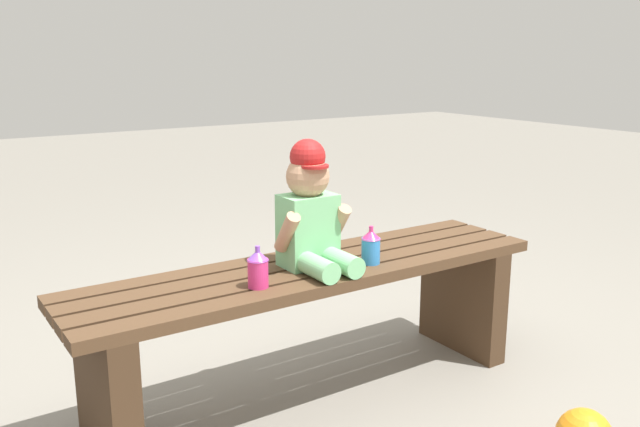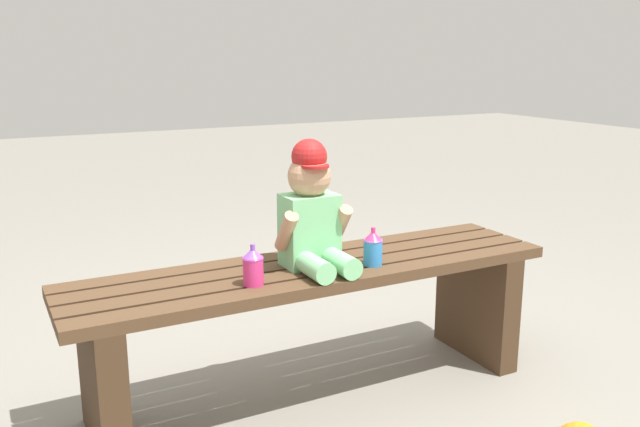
# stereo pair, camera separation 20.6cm
# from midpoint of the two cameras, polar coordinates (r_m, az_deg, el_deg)

# --- Properties ---
(ground_plane) EXTENTS (16.00, 16.00, 0.00)m
(ground_plane) POSITION_cam_midpoint_polar(r_m,az_deg,el_deg) (2.34, -3.16, -15.13)
(ground_plane) COLOR gray
(park_bench) EXTENTS (1.59, 0.38, 0.46)m
(park_bench) POSITION_cam_midpoint_polar(r_m,az_deg,el_deg) (2.21, -3.26, -8.07)
(park_bench) COLOR #513823
(park_bench) RESTS_ON ground_plane
(child_figure) EXTENTS (0.23, 0.27, 0.40)m
(child_figure) POSITION_cam_midpoint_polar(r_m,az_deg,el_deg) (2.09, -3.59, 0.06)
(child_figure) COLOR #7FCC8C
(child_figure) RESTS_ON park_bench
(sippy_cup_left) EXTENTS (0.06, 0.06, 0.12)m
(sippy_cup_left) POSITION_cam_midpoint_polar(r_m,az_deg,el_deg) (1.95, -8.31, -4.63)
(sippy_cup_left) COLOR #E5337F
(sippy_cup_left) RESTS_ON park_bench
(sippy_cup_right) EXTENTS (0.06, 0.06, 0.12)m
(sippy_cup_right) POSITION_cam_midpoint_polar(r_m,az_deg,el_deg) (2.15, 1.60, -2.81)
(sippy_cup_right) COLOR #338CE5
(sippy_cup_right) RESTS_ON park_bench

